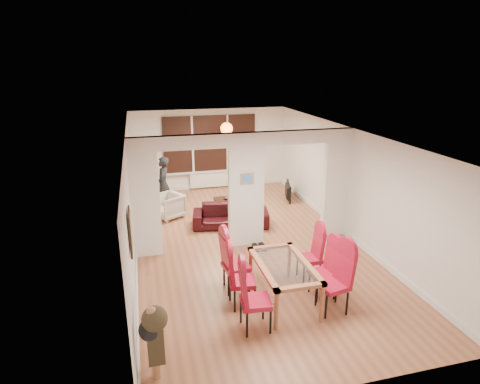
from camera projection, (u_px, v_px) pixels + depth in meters
name	position (u px, v px, depth m)	size (l,w,h in m)	color
floor	(246.00, 243.00, 9.34)	(5.00, 9.00, 0.01)	#9A5D3E
room_walls	(246.00, 190.00, 8.93)	(5.00, 9.00, 2.60)	silver
divider_wall	(246.00, 190.00, 8.93)	(5.00, 0.18, 2.60)	white
bay_window_blinds	(210.00, 144.00, 12.95)	(3.00, 0.08, 1.80)	black
radiator	(211.00, 179.00, 13.29)	(1.40, 0.08, 0.50)	white
pendant_light	(227.00, 129.00, 11.77)	(0.36, 0.36, 0.36)	orange
stair_newel	(152.00, 320.00, 5.69)	(0.40, 1.20, 1.10)	#AA714E
wall_poster	(130.00, 232.00, 6.05)	(0.04, 0.52, 0.67)	gray
pillar_photo	(247.00, 179.00, 8.75)	(0.30, 0.03, 0.25)	#4C8CD8
dining_table	(283.00, 282.00, 7.01)	(0.88, 1.56, 0.73)	#955737
dining_chair_la	(256.00, 297.00, 6.22)	(0.46, 0.46, 1.15)	maroon
dining_chair_lb	(242.00, 277.00, 6.83)	(0.44, 0.44, 1.09)	maroon
dining_chair_lc	(236.00, 262.00, 7.30)	(0.45, 0.45, 1.14)	maroon
dining_chair_ra	(333.00, 280.00, 6.67)	(0.46, 0.46, 1.15)	maroon
dining_chair_rb	(323.00, 270.00, 7.12)	(0.42, 0.42, 1.04)	maroon
dining_chair_rc	(309.00, 255.00, 7.68)	(0.41, 0.41, 1.03)	maroon
sofa	(231.00, 215.00, 10.26)	(1.91, 0.75, 0.56)	black
armchair	(168.00, 206.00, 10.79)	(0.72, 0.70, 0.66)	beige
person	(163.00, 184.00, 11.14)	(0.37, 0.57, 1.55)	black
television	(286.00, 191.00, 12.23)	(0.12, 0.91, 0.52)	black
coffee_table	(232.00, 202.00, 11.74)	(1.00, 0.50, 0.23)	black
bottle	(240.00, 194.00, 11.64)	(0.06, 0.06, 0.25)	#143F19
bowl	(227.00, 198.00, 11.61)	(0.21, 0.21, 0.05)	black
shoes	(259.00, 247.00, 9.02)	(0.26, 0.28, 0.11)	black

